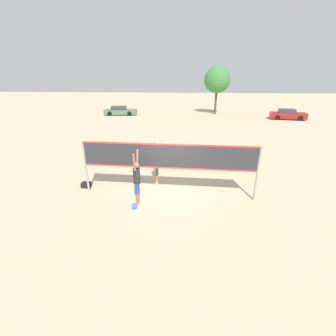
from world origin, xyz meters
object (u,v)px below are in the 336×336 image
(parked_car_near, at_px, (120,111))
(parked_car_mid, at_px, (288,115))
(volleyball_net, at_px, (168,159))
(gear_bag, at_px, (86,185))
(player_spiker, at_px, (137,177))
(tree_left_cluster, at_px, (217,80))
(volleyball, at_px, (134,206))
(player_blocker, at_px, (157,161))

(parked_car_near, distance_m, parked_car_mid, 23.76)
(parked_car_mid, bearing_deg, volleyball_net, -111.33)
(parked_car_mid, bearing_deg, gear_bag, -118.64)
(volleyball_net, height_order, player_spiker, volleyball_net)
(volleyball_net, xyz_separation_m, tree_left_cluster, (4.23, 27.78, 3.28))
(parked_car_near, xyz_separation_m, tree_left_cluster, (14.45, 2.74, 4.41))
(player_spiker, bearing_deg, parked_car_mid, -31.13)
(player_spiker, relative_size, volleyball, 10.08)
(volleyball, relative_size, gear_bag, 0.55)
(player_blocker, relative_size, tree_left_cluster, 0.33)
(player_spiker, relative_size, parked_car_near, 0.46)
(parked_car_mid, distance_m, tree_left_cluster, 11.14)
(gear_bag, height_order, parked_car_mid, parked_car_mid)
(gear_bag, bearing_deg, player_blocker, 11.92)
(volleyball_net, bearing_deg, player_blocker, 121.74)
(gear_bag, bearing_deg, parked_car_near, 104.12)
(player_spiker, height_order, parked_car_near, player_spiker)
(player_blocker, distance_m, parked_car_mid, 26.40)
(tree_left_cluster, bearing_deg, player_spiker, -100.66)
(player_spiker, distance_m, tree_left_cluster, 29.40)
(volleyball_net, xyz_separation_m, player_spiker, (-1.16, -0.86, -0.52))
(player_blocker, distance_m, tree_left_cluster, 27.41)
(gear_bag, relative_size, parked_car_mid, 0.09)
(parked_car_near, distance_m, tree_left_cluster, 15.36)
(gear_bag, relative_size, tree_left_cluster, 0.06)
(player_spiker, xyz_separation_m, player_blocker, (0.50, 1.95, 0.01))
(volleyball_net, relative_size, tree_left_cluster, 1.08)
(volleyball_net, height_order, volleyball, volleyball_net)
(parked_car_near, relative_size, parked_car_mid, 1.07)
(player_spiker, bearing_deg, parked_car_near, 19.28)
(volleyball_net, xyz_separation_m, volleyball, (-1.20, -1.29, -1.61))
(parked_car_near, bearing_deg, tree_left_cluster, 3.76)
(player_blocker, relative_size, parked_car_mid, 0.50)
(volleyball, bearing_deg, player_spiker, 84.90)
(player_blocker, xyz_separation_m, gear_bag, (-3.35, -0.71, -1.10))
(volleyball_net, distance_m, parked_car_mid, 26.99)
(player_spiker, height_order, parked_car_mid, player_spiker)
(player_blocker, bearing_deg, volleyball, -12.67)
(player_spiker, xyz_separation_m, parked_car_mid, (14.63, 24.23, -0.58))
(volleyball_net, distance_m, volleyball, 2.39)
(parked_car_mid, bearing_deg, tree_left_cluster, 163.09)
(parked_car_near, bearing_deg, player_spiker, -77.71)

